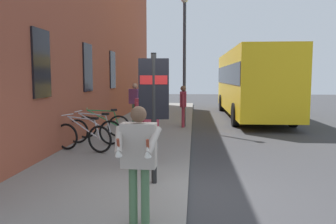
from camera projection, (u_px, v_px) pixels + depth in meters
The scene contains 13 objects.
ground at pixel (220, 137), 11.85m from camera, with size 60.00×60.00×0.00m, color #38383A.
sidewalk_pavement at pixel (149, 126), 14.04m from camera, with size 24.00×3.50×0.12m, color gray.
station_facade at pixel (104, 19), 14.72m from camera, with size 22.00×0.65×9.18m.
bicycle_far_end at pixel (83, 137), 9.04m from camera, with size 0.67×1.71×0.97m.
bicycle_nearest_sign at pixel (94, 131), 10.03m from camera, with size 0.48×1.76×0.97m.
bicycle_beside_lamp at pixel (103, 126), 11.08m from camera, with size 0.62×1.72×0.97m.
transit_info_sign at pixel (154, 97), 6.20m from camera, with size 0.12×0.55×2.40m.
city_bus at pixel (251, 80), 17.53m from camera, with size 10.52×2.70×3.35m.
pedestrian_near_bus at pixel (147, 119), 7.28m from camera, with size 0.59×0.48×1.76m.
pedestrian_by_facade at pixel (183, 102), 13.37m from camera, with size 0.62×0.24×1.63m.
pedestrian_crossing_street at pixel (135, 99), 14.34m from camera, with size 0.46×0.57×1.71m.
tourist_with_hotdogs at pixel (138, 153), 4.45m from camera, with size 0.55×0.62×1.59m.
street_lamp at pixel (184, 50), 13.34m from camera, with size 0.28×0.28×5.09m.
Camera 1 is at (-5.80, -0.10, 2.09)m, focal length 36.51 mm.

